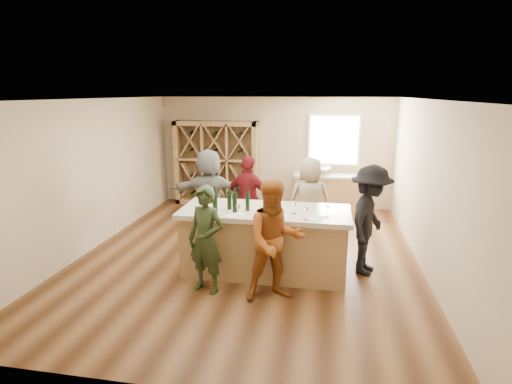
% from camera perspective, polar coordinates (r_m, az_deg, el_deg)
% --- Properties ---
extents(floor, '(6.00, 7.00, 0.10)m').
position_cam_1_polar(floor, '(7.47, -1.04, -9.30)').
color(floor, brown).
rests_on(floor, ground).
extents(ceiling, '(6.00, 7.00, 0.10)m').
position_cam_1_polar(ceiling, '(6.86, -1.15, 13.54)').
color(ceiling, white).
rests_on(ceiling, ground).
extents(wall_back, '(6.00, 0.10, 2.80)m').
position_cam_1_polar(wall_back, '(10.47, 2.69, 5.75)').
color(wall_back, tan).
rests_on(wall_back, ground).
extents(wall_front, '(6.00, 0.10, 2.80)m').
position_cam_1_polar(wall_front, '(3.76, -11.76, -9.96)').
color(wall_front, tan).
rests_on(wall_front, ground).
extents(wall_left, '(0.10, 7.00, 2.80)m').
position_cam_1_polar(wall_left, '(8.17, -22.59, 2.31)').
color(wall_left, tan).
rests_on(wall_left, ground).
extents(wall_right, '(0.10, 7.00, 2.80)m').
position_cam_1_polar(wall_right, '(7.11, 23.82, 0.56)').
color(wall_right, tan).
rests_on(wall_right, ground).
extents(window_frame, '(1.30, 0.06, 1.30)m').
position_cam_1_polar(window_frame, '(10.26, 11.05, 7.30)').
color(window_frame, white).
rests_on(window_frame, wall_back).
extents(window_pane, '(1.18, 0.01, 1.18)m').
position_cam_1_polar(window_pane, '(10.23, 11.05, 7.28)').
color(window_pane, white).
rests_on(window_pane, wall_back).
extents(wine_rack, '(2.20, 0.45, 2.20)m').
position_cam_1_polar(wine_rack, '(10.55, -5.66, 4.10)').
color(wine_rack, '#9C794A').
rests_on(wine_rack, floor).
extents(back_counter_base, '(1.60, 0.58, 0.86)m').
position_cam_1_polar(back_counter_base, '(10.23, 10.16, -0.20)').
color(back_counter_base, '#9C794A').
rests_on(back_counter_base, floor).
extents(back_counter_top, '(1.70, 0.62, 0.06)m').
position_cam_1_polar(back_counter_top, '(10.13, 10.27, 2.32)').
color(back_counter_top, beige).
rests_on(back_counter_top, back_counter_base).
extents(sink, '(0.54, 0.54, 0.19)m').
position_cam_1_polar(sink, '(10.11, 9.17, 3.05)').
color(sink, silver).
rests_on(sink, back_counter_top).
extents(faucet, '(0.02, 0.02, 0.30)m').
position_cam_1_polar(faucet, '(10.27, 9.20, 3.55)').
color(faucet, silver).
rests_on(faucet, back_counter_top).
extents(tasting_counter_base, '(2.60, 1.00, 1.00)m').
position_cam_1_polar(tasting_counter_base, '(6.61, 1.28, -7.33)').
color(tasting_counter_base, '#9C794A').
rests_on(tasting_counter_base, floor).
extents(tasting_counter_top, '(2.72, 1.12, 0.08)m').
position_cam_1_polar(tasting_counter_top, '(6.44, 1.31, -2.85)').
color(tasting_counter_top, beige).
rests_on(tasting_counter_top, tasting_counter_base).
extents(wine_bottle_a, '(0.08, 0.08, 0.31)m').
position_cam_1_polar(wine_bottle_a, '(6.42, -5.93, -1.18)').
color(wine_bottle_a, black).
rests_on(wine_bottle_a, tasting_counter_top).
extents(wine_bottle_b, '(0.10, 0.10, 0.31)m').
position_cam_1_polar(wine_bottle_b, '(6.31, -5.86, -1.42)').
color(wine_bottle_b, black).
rests_on(wine_bottle_b, tasting_counter_top).
extents(wine_bottle_c, '(0.10, 0.10, 0.30)m').
position_cam_1_polar(wine_bottle_c, '(6.42, -3.83, -1.15)').
color(wine_bottle_c, black).
rests_on(wine_bottle_c, tasting_counter_top).
extents(wine_bottle_d, '(0.10, 0.10, 0.32)m').
position_cam_1_polar(wine_bottle_d, '(6.24, -3.05, -1.52)').
color(wine_bottle_d, black).
rests_on(wine_bottle_d, tasting_counter_top).
extents(wine_bottle_e, '(0.08, 0.08, 0.29)m').
position_cam_1_polar(wine_bottle_e, '(6.32, -1.20, -1.44)').
color(wine_bottle_e, black).
rests_on(wine_bottle_e, tasting_counter_top).
extents(wine_glass_a, '(0.08, 0.08, 0.19)m').
position_cam_1_polar(wine_glass_a, '(6.05, -2.53, -2.64)').
color(wine_glass_a, white).
rests_on(wine_glass_a, tasting_counter_top).
extents(wine_glass_b, '(0.10, 0.10, 0.19)m').
position_cam_1_polar(wine_glass_b, '(5.95, 3.13, -2.95)').
color(wine_glass_b, white).
rests_on(wine_glass_b, tasting_counter_top).
extents(wine_glass_c, '(0.09, 0.09, 0.20)m').
position_cam_1_polar(wine_glass_c, '(5.93, 7.16, -3.06)').
color(wine_glass_c, white).
rests_on(wine_glass_c, tasting_counter_top).
extents(wine_glass_d, '(0.10, 0.10, 0.20)m').
position_cam_1_polar(wine_glass_d, '(6.21, 5.49, -2.22)').
color(wine_glass_d, white).
rests_on(wine_glass_d, tasting_counter_top).
extents(wine_glass_e, '(0.07, 0.07, 0.17)m').
position_cam_1_polar(wine_glass_e, '(6.10, 10.18, -2.82)').
color(wine_glass_e, white).
rests_on(wine_glass_e, tasting_counter_top).
extents(tasting_menu_a, '(0.31, 0.35, 0.00)m').
position_cam_1_polar(tasting_menu_a, '(6.16, -2.88, -3.25)').
color(tasting_menu_a, white).
rests_on(tasting_menu_a, tasting_counter_top).
extents(tasting_menu_b, '(0.34, 0.39, 0.00)m').
position_cam_1_polar(tasting_menu_b, '(6.06, 2.96, -3.54)').
color(tasting_menu_b, white).
rests_on(tasting_menu_b, tasting_counter_top).
extents(tasting_menu_c, '(0.33, 0.38, 0.00)m').
position_cam_1_polar(tasting_menu_c, '(6.04, 8.69, -3.74)').
color(tasting_menu_c, white).
rests_on(tasting_menu_c, tasting_counter_top).
extents(person_near_left, '(0.69, 0.59, 1.62)m').
position_cam_1_polar(person_near_left, '(5.94, -7.16, -6.79)').
color(person_near_left, '#263319').
rests_on(person_near_left, floor).
extents(person_near_right, '(0.97, 0.76, 1.77)m').
position_cam_1_polar(person_near_right, '(5.66, 2.75, -6.98)').
color(person_near_right, '#994C19').
rests_on(person_near_right, floor).
extents(person_server, '(0.88, 1.28, 1.81)m').
position_cam_1_polar(person_server, '(6.70, 15.91, -3.92)').
color(person_server, black).
rests_on(person_server, floor).
extents(person_far_mid, '(1.12, 0.78, 1.73)m').
position_cam_1_polar(person_far_mid, '(7.83, -1.01, -1.10)').
color(person_far_mid, '#590F14').
rests_on(person_far_mid, floor).
extents(person_far_right, '(0.96, 0.75, 1.73)m').
position_cam_1_polar(person_far_right, '(7.76, 7.62, -1.38)').
color(person_far_right, gray).
rests_on(person_far_right, floor).
extents(person_far_left, '(1.75, 0.77, 1.83)m').
position_cam_1_polar(person_far_left, '(8.13, -6.66, -0.24)').
color(person_far_left, slate).
rests_on(person_far_left, floor).
extents(wine_bottle_f, '(0.07, 0.07, 0.30)m').
position_cam_1_polar(wine_bottle_f, '(6.09, 1.35, -1.97)').
color(wine_bottle_f, black).
rests_on(wine_bottle_f, tasting_counter_top).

